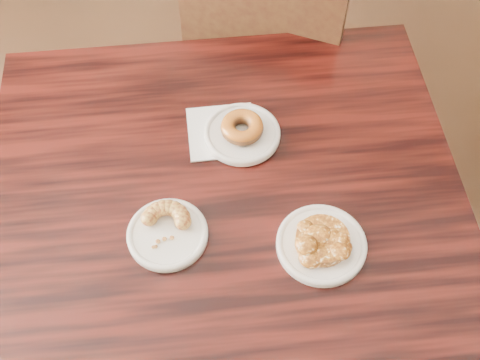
# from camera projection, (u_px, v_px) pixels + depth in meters

# --- Properties ---
(cafe_table) EXTENTS (1.13, 1.13, 0.75)m
(cafe_table) POSITION_uv_depth(u_px,v_px,m) (230.00, 287.00, 1.47)
(cafe_table) COLOR black
(cafe_table) RESTS_ON floor
(chair_far) EXTENTS (0.54, 0.54, 0.90)m
(chair_far) POSITION_uv_depth(u_px,v_px,m) (276.00, 59.00, 1.80)
(chair_far) COLOR black
(chair_far) RESTS_ON floor
(napkin) EXTENTS (0.17, 0.17, 0.00)m
(napkin) POSITION_uv_depth(u_px,v_px,m) (222.00, 131.00, 1.27)
(napkin) COLOR white
(napkin) RESTS_ON cafe_table
(plate_donut) EXTENTS (0.16, 0.16, 0.01)m
(plate_donut) POSITION_uv_depth(u_px,v_px,m) (242.00, 134.00, 1.25)
(plate_donut) COLOR white
(plate_donut) RESTS_ON napkin
(plate_cruller) EXTENTS (0.15, 0.15, 0.01)m
(plate_cruller) POSITION_uv_depth(u_px,v_px,m) (168.00, 234.00, 1.12)
(plate_cruller) COLOR white
(plate_cruller) RESTS_ON cafe_table
(plate_fritter) EXTENTS (0.17, 0.17, 0.01)m
(plate_fritter) POSITION_uv_depth(u_px,v_px,m) (321.00, 245.00, 1.11)
(plate_fritter) COLOR white
(plate_fritter) RESTS_ON cafe_table
(glazed_donut) EXTENTS (0.09, 0.09, 0.03)m
(glazed_donut) POSITION_uv_depth(u_px,v_px,m) (242.00, 127.00, 1.23)
(glazed_donut) COLOR #8D5614
(glazed_donut) RESTS_ON plate_donut
(apple_fritter) EXTENTS (0.14, 0.14, 0.03)m
(apple_fritter) POSITION_uv_depth(u_px,v_px,m) (323.00, 239.00, 1.09)
(apple_fritter) COLOR #4F2308
(apple_fritter) RESTS_ON plate_fritter
(cruller_fragment) EXTENTS (0.11, 0.11, 0.03)m
(cruller_fragment) POSITION_uv_depth(u_px,v_px,m) (166.00, 229.00, 1.11)
(cruller_fragment) COLOR brown
(cruller_fragment) RESTS_ON plate_cruller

